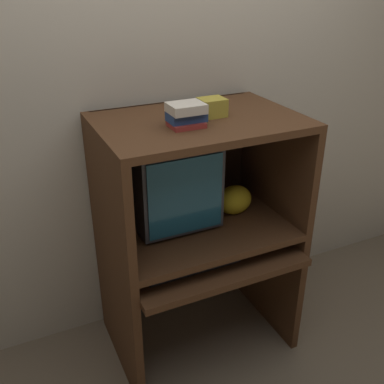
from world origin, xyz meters
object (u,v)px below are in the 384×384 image
Objects in this scene: crt_monitor at (170,182)px; storage_box at (212,107)px; keyboard at (191,264)px; book_stack at (186,114)px; mouse at (243,250)px; snack_bag at (234,200)px.

crt_monitor is 0.43m from storage_box.
book_stack is at bearing 75.07° from keyboard.
crt_monitor is at bearing 156.94° from storage_box.
keyboard is at bearing 179.01° from mouse.
storage_box is (0.20, 0.20, 0.70)m from keyboard.
mouse is 0.36× the size of snack_bag.
crt_monitor is 2.29× the size of snack_bag.
snack_bag is 1.59× the size of storage_box.
snack_bag is (0.07, 0.22, 0.17)m from mouse.
storage_box is at bearing 27.58° from book_stack.
snack_bag is 0.55m from storage_box.
keyboard is at bearing -135.22° from storage_box.
mouse is 0.73m from storage_box.
keyboard is 0.29m from mouse.
book_stack is at bearing -85.15° from crt_monitor.
storage_box is (0.17, 0.09, -0.01)m from book_stack.
storage_box is (-0.09, 0.20, 0.69)m from mouse.
keyboard is 0.45m from snack_bag.
crt_monitor is 0.43m from book_stack.
crt_monitor is at bearing 86.93° from keyboard.
snack_bag is (0.36, 0.22, 0.17)m from keyboard.
mouse is (0.27, -0.28, -0.32)m from crt_monitor.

